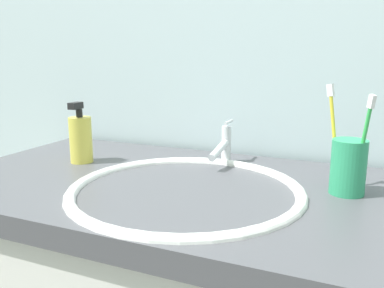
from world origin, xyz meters
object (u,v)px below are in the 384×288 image
Objects in this scene: toothbrush_yellow at (334,130)px; soap_dispenser at (81,138)px; toothbrush_cup at (348,167)px; toothbrush_green at (364,139)px; faucet at (224,145)px.

soap_dispenser is (-0.59, -0.04, -0.06)m from toothbrush_yellow.
toothbrush_green reaches higher than toothbrush_cup.
toothbrush_green is at bearing -37.63° from toothbrush_yellow.
soap_dispenser is (-0.65, 0.01, -0.05)m from toothbrush_green.
toothbrush_cup is 0.52× the size of toothbrush_yellow.
toothbrush_yellow is at bearing 3.60° from soap_dispenser.
toothbrush_cup is 0.63m from soap_dispenser.
toothbrush_yellow is at bearing 142.37° from toothbrush_green.
faucet is 0.35m from toothbrush_green.
toothbrush_cup is 0.08m from toothbrush_yellow.
toothbrush_cup is at bearing -34.64° from toothbrush_yellow.
toothbrush_cup is at bearing 138.36° from toothbrush_green.
soap_dispenser reaches higher than toothbrush_cup.
toothbrush_green is 1.26× the size of soap_dispenser.
faucet is at bearing 157.16° from toothbrush_green.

